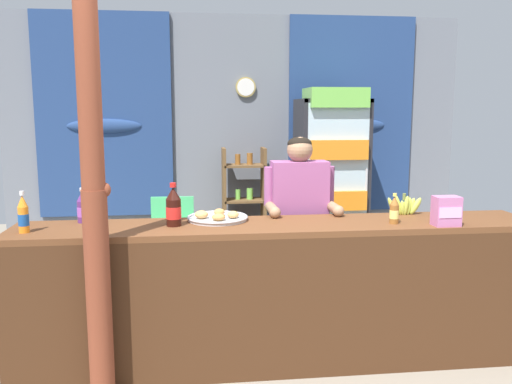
{
  "coord_description": "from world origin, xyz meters",
  "views": [
    {
      "loc": [
        -0.5,
        -2.89,
        1.71
      ],
      "look_at": [
        -0.02,
        1.1,
        1.09
      ],
      "focal_mm": 37.32,
      "sensor_mm": 36.0,
      "label": 1
    }
  ],
  "objects_px": {
    "bottle_shelf_rack": "(244,204)",
    "plastic_lawn_chair": "(172,236)",
    "snack_box_wafer": "(446,211)",
    "soda_bottle_iced_tea": "(394,211)",
    "soda_bottle_orange_soda": "(23,215)",
    "pastry_tray": "(217,217)",
    "soda_bottle_cola": "(173,208)",
    "soda_bottle_grape_soda": "(83,208)",
    "timber_post": "(94,199)",
    "shopkeeper": "(299,212)",
    "stall_counter": "(282,283)",
    "drink_fridge": "(331,171)",
    "banana_bunch": "(404,206)"
  },
  "relations": [
    {
      "from": "timber_post",
      "to": "soda_bottle_orange_soda",
      "type": "bearing_deg",
      "value": 148.0
    },
    {
      "from": "soda_bottle_grape_soda",
      "to": "stall_counter",
      "type": "bearing_deg",
      "value": -13.19
    },
    {
      "from": "soda_bottle_grape_soda",
      "to": "plastic_lawn_chair",
      "type": "bearing_deg",
      "value": 71.01
    },
    {
      "from": "banana_bunch",
      "to": "plastic_lawn_chair",
      "type": "bearing_deg",
      "value": 138.51
    },
    {
      "from": "shopkeeper",
      "to": "soda_bottle_grape_soda",
      "type": "relative_size",
      "value": 6.46
    },
    {
      "from": "soda_bottle_orange_soda",
      "to": "pastry_tray",
      "type": "distance_m",
      "value": 1.22
    },
    {
      "from": "snack_box_wafer",
      "to": "banana_bunch",
      "type": "distance_m",
      "value": 0.4
    },
    {
      "from": "stall_counter",
      "to": "soda_bottle_grape_soda",
      "type": "xyz_separation_m",
      "value": [
        -1.3,
        0.3,
        0.47
      ]
    },
    {
      "from": "pastry_tray",
      "to": "banana_bunch",
      "type": "distance_m",
      "value": 1.34
    },
    {
      "from": "plastic_lawn_chair",
      "to": "soda_bottle_iced_tea",
      "type": "distance_m",
      "value": 2.42
    },
    {
      "from": "bottle_shelf_rack",
      "to": "soda_bottle_orange_soda",
      "type": "relative_size",
      "value": 5.04
    },
    {
      "from": "soda_bottle_cola",
      "to": "soda_bottle_iced_tea",
      "type": "relative_size",
      "value": 1.39
    },
    {
      "from": "shopkeeper",
      "to": "stall_counter",
      "type": "bearing_deg",
      "value": -111.5
    },
    {
      "from": "soda_bottle_grape_soda",
      "to": "soda_bottle_orange_soda",
      "type": "height_order",
      "value": "soda_bottle_orange_soda"
    },
    {
      "from": "timber_post",
      "to": "plastic_lawn_chair",
      "type": "distance_m",
      "value": 2.23
    },
    {
      "from": "stall_counter",
      "to": "snack_box_wafer",
      "type": "relative_size",
      "value": 18.02
    },
    {
      "from": "bottle_shelf_rack",
      "to": "plastic_lawn_chair",
      "type": "distance_m",
      "value": 1.05
    },
    {
      "from": "soda_bottle_cola",
      "to": "stall_counter",
      "type": "bearing_deg",
      "value": -10.08
    },
    {
      "from": "soda_bottle_orange_soda",
      "to": "soda_bottle_cola",
      "type": "bearing_deg",
      "value": 5.22
    },
    {
      "from": "soda_bottle_orange_soda",
      "to": "soda_bottle_grape_soda",
      "type": "bearing_deg",
      "value": 41.18
    },
    {
      "from": "bottle_shelf_rack",
      "to": "plastic_lawn_chair",
      "type": "height_order",
      "value": "bottle_shelf_rack"
    },
    {
      "from": "bottle_shelf_rack",
      "to": "soda_bottle_iced_tea",
      "type": "relative_size",
      "value": 6.4
    },
    {
      "from": "stall_counter",
      "to": "banana_bunch",
      "type": "distance_m",
      "value": 1.07
    },
    {
      "from": "bottle_shelf_rack",
      "to": "snack_box_wafer",
      "type": "relative_size",
      "value": 6.72
    },
    {
      "from": "bottle_shelf_rack",
      "to": "pastry_tray",
      "type": "xyz_separation_m",
      "value": [
        -0.4,
        -2.24,
        0.31
      ]
    },
    {
      "from": "plastic_lawn_chair",
      "to": "drink_fridge",
      "type": "bearing_deg",
      "value": 14.29
    },
    {
      "from": "stall_counter",
      "to": "shopkeeper",
      "type": "distance_m",
      "value": 0.7
    },
    {
      "from": "bottle_shelf_rack",
      "to": "soda_bottle_grape_soda",
      "type": "distance_m",
      "value": 2.58
    },
    {
      "from": "soda_bottle_grape_soda",
      "to": "soda_bottle_orange_soda",
      "type": "xyz_separation_m",
      "value": [
        -0.3,
        -0.26,
        0.01
      ]
    },
    {
      "from": "timber_post",
      "to": "snack_box_wafer",
      "type": "distance_m",
      "value": 2.19
    },
    {
      "from": "plastic_lawn_chair",
      "to": "banana_bunch",
      "type": "distance_m",
      "value": 2.35
    },
    {
      "from": "soda_bottle_grape_soda",
      "to": "soda_bottle_iced_tea",
      "type": "relative_size",
      "value": 1.16
    },
    {
      "from": "stall_counter",
      "to": "drink_fridge",
      "type": "bearing_deg",
      "value": 68.0
    },
    {
      "from": "drink_fridge",
      "to": "soda_bottle_iced_tea",
      "type": "bearing_deg",
      "value": -94.07
    },
    {
      "from": "plastic_lawn_chair",
      "to": "soda_bottle_cola",
      "type": "bearing_deg",
      "value": -87.21
    },
    {
      "from": "shopkeeper",
      "to": "snack_box_wafer",
      "type": "distance_m",
      "value": 1.06
    },
    {
      "from": "soda_bottle_orange_soda",
      "to": "banana_bunch",
      "type": "relative_size",
      "value": 0.94
    },
    {
      "from": "soda_bottle_cola",
      "to": "soda_bottle_orange_soda",
      "type": "distance_m",
      "value": 0.91
    },
    {
      "from": "bottle_shelf_rack",
      "to": "soda_bottle_iced_tea",
      "type": "height_order",
      "value": "bottle_shelf_rack"
    },
    {
      "from": "soda_bottle_orange_soda",
      "to": "snack_box_wafer",
      "type": "relative_size",
      "value": 1.34
    },
    {
      "from": "shopkeeper",
      "to": "soda_bottle_iced_tea",
      "type": "bearing_deg",
      "value": -45.5
    },
    {
      "from": "stall_counter",
      "to": "bottle_shelf_rack",
      "type": "height_order",
      "value": "bottle_shelf_rack"
    },
    {
      "from": "timber_post",
      "to": "drink_fridge",
      "type": "height_order",
      "value": "timber_post"
    },
    {
      "from": "drink_fridge",
      "to": "pastry_tray",
      "type": "distance_m",
      "value": 2.38
    },
    {
      "from": "soda_bottle_grape_soda",
      "to": "drink_fridge",
      "type": "bearing_deg",
      "value": 41.39
    },
    {
      "from": "plastic_lawn_chair",
      "to": "timber_post",
      "type": "bearing_deg",
      "value": -99.34
    },
    {
      "from": "soda_bottle_orange_soda",
      "to": "pastry_tray",
      "type": "relative_size",
      "value": 0.62
    },
    {
      "from": "stall_counter",
      "to": "pastry_tray",
      "type": "distance_m",
      "value": 0.62
    },
    {
      "from": "plastic_lawn_chair",
      "to": "shopkeeper",
      "type": "height_order",
      "value": "shopkeeper"
    },
    {
      "from": "soda_bottle_orange_soda",
      "to": "stall_counter",
      "type": "bearing_deg",
      "value": -1.46
    }
  ]
}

